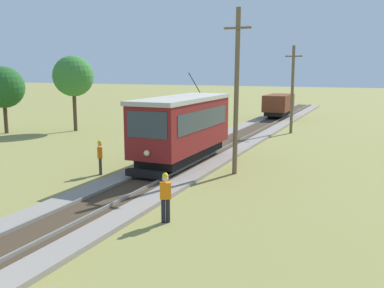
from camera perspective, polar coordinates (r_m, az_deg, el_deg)
red_tram at (r=23.40m, az=-1.22°, el=2.32°), size 2.60×8.54×4.79m
freight_car at (r=46.88m, az=11.46°, el=5.16°), size 2.40×5.20×2.31m
utility_pole_near_tram at (r=21.64m, az=5.95°, el=7.08°), size 1.40×0.44×8.28m
utility_pole_mid at (r=36.51m, az=13.23°, el=7.16°), size 1.40×0.39×7.21m
track_worker at (r=14.94m, az=-3.56°, el=-6.83°), size 0.45×0.40×1.78m
second_worker at (r=22.12m, az=-12.16°, el=-1.52°), size 0.41×0.45×1.78m
tree_left_near at (r=38.82m, az=-23.84°, el=6.91°), size 3.42×3.42×5.54m
tree_right_near at (r=38.37m, az=-15.54°, el=8.68°), size 3.47×3.47×6.46m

